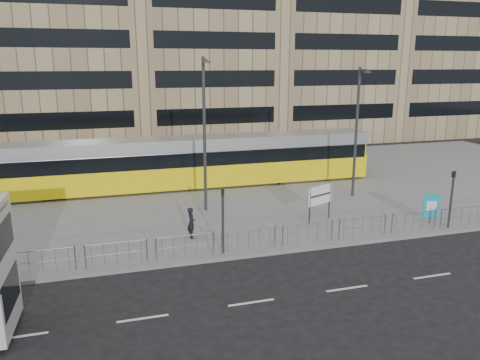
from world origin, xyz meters
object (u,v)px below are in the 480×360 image
object	(u,v)px
ad_panel	(431,206)
lamp_post_east	(357,128)
lamp_post_west	(205,130)
pedestrian	(191,223)
station_sign	(320,197)
traffic_light_west	(223,213)
tram	(165,164)
traffic_light_east	(452,192)

from	to	relation	value
ad_panel	lamp_post_east	size ratio (longest dim) A/B	0.19
lamp_post_west	pedestrian	bearing A→B (deg)	-111.42
station_sign	pedestrian	xyz separation A→B (m)	(-7.29, -0.53, -0.62)
lamp_post_east	traffic_light_west	bearing A→B (deg)	-147.07
station_sign	lamp_post_east	size ratio (longest dim) A/B	0.25
lamp_post_west	lamp_post_east	distance (m)	10.00
station_sign	ad_panel	xyz separation A→B (m)	(5.77, -1.93, -0.47)
pedestrian	ad_panel	bearing A→B (deg)	-95.79
pedestrian	lamp_post_west	distance (m)	6.09
station_sign	traffic_light_west	size ratio (longest dim) A/B	0.66
tram	lamp_post_west	size ratio (longest dim) A/B	3.35
traffic_light_west	traffic_light_east	world-z (taller)	same
pedestrian	traffic_light_west	distance (m)	2.84
ad_panel	lamp_post_east	bearing A→B (deg)	126.23
tram	ad_panel	world-z (taller)	tram
tram	station_sign	bearing A→B (deg)	-52.37
pedestrian	traffic_light_east	distance (m)	13.74
ad_panel	traffic_light_east	world-z (taller)	traffic_light_east
traffic_light_east	lamp_post_east	bearing A→B (deg)	87.09
tram	lamp_post_west	xyz separation A→B (m)	(1.60, -5.76, 3.07)
ad_panel	pedestrian	bearing A→B (deg)	-163.27
station_sign	pedestrian	world-z (taller)	station_sign
pedestrian	lamp_post_west	world-z (taller)	lamp_post_west
pedestrian	traffic_light_east	size ratio (longest dim) A/B	0.51
traffic_light_east	traffic_light_west	bearing A→B (deg)	162.16
tram	lamp_post_west	distance (m)	6.72
traffic_light_east	lamp_post_west	distance (m)	13.84
tram	traffic_light_west	xyz separation A→B (m)	(0.98, -12.36, 0.21)
ad_panel	traffic_light_west	xyz separation A→B (m)	(-12.02, -0.96, 1.03)
tram	station_sign	size ratio (longest dim) A/B	14.63
traffic_light_west	traffic_light_east	bearing A→B (deg)	11.95
traffic_light_west	lamp_post_west	world-z (taller)	lamp_post_west
traffic_light_east	lamp_post_east	distance (m)	7.56
traffic_light_west	lamp_post_east	size ratio (longest dim) A/B	0.37
tram	traffic_light_east	xyz separation A→B (m)	(13.43, -12.36, 0.21)
traffic_light_west	lamp_post_east	distance (m)	12.91
tram	ad_panel	xyz separation A→B (m)	(13.01, -11.40, -0.82)
pedestrian	lamp_post_west	bearing A→B (deg)	-21.08
lamp_post_east	tram	bearing A→B (deg)	154.69
lamp_post_west	lamp_post_east	xyz separation A→B (m)	(9.99, 0.28, -0.30)
station_sign	traffic_light_east	world-z (taller)	traffic_light_east
tram	pedestrian	world-z (taller)	tram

